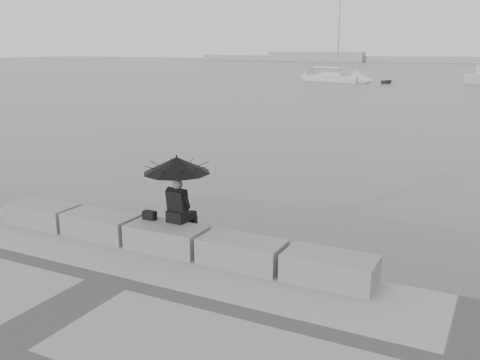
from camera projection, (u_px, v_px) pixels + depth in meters
The scene contains 11 objects.
ground at pixel (180, 264), 11.30m from camera, with size 360.00×360.00×0.00m, color #4D5053.
stone_block_far_left at pixel (43, 214), 12.22m from camera, with size 1.60×0.80×0.50m, color slate.
stone_block_left at pixel (101, 225), 11.48m from camera, with size 1.60×0.80×0.50m, color slate.
stone_block_centre at pixel (167, 238), 10.73m from camera, with size 1.60×0.80×0.50m, color slate.
stone_block_right at pixel (242, 252), 9.98m from camera, with size 1.60×0.80×0.50m, color slate.
stone_block_far_right at pixel (330, 269), 9.23m from camera, with size 1.60×0.80×0.50m, color slate.
seated_person at pixel (177, 172), 10.68m from camera, with size 1.37×1.37×1.39m.
bag at pixel (150, 215), 11.05m from camera, with size 0.27×0.16×0.18m, color black.
distant_landmass at pixel (462, 60), 148.18m from camera, with size 180.00×8.00×2.80m.
sailboat_left at pixel (334, 77), 69.93m from camera, with size 8.51×4.60×12.90m.
dinghy at pixel (386, 81), 66.76m from camera, with size 2.79×1.18×0.47m, color slate.
Camera 1 is at (5.91, -8.80, 4.48)m, focal length 40.00 mm.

